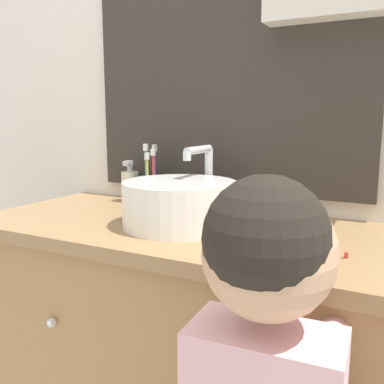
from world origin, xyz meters
name	(u,v)px	position (x,y,z in m)	size (l,w,h in m)	color
wall_back	(246,48)	(0.01, 0.62, 1.28)	(3.20, 0.18, 2.50)	silver
vanity_counter	(198,364)	(0.00, 0.34, 0.40)	(1.26, 0.53, 0.79)	#A37A4C
sink_basin	(181,203)	(-0.04, 0.32, 0.85)	(0.30, 0.35, 0.20)	white
toothbrush_holder	(150,190)	(-0.26, 0.51, 0.84)	(0.09, 0.09, 0.20)	#4C93C6
soap_dispenser	(130,186)	(-0.36, 0.53, 0.85)	(0.06, 0.06, 0.14)	beige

